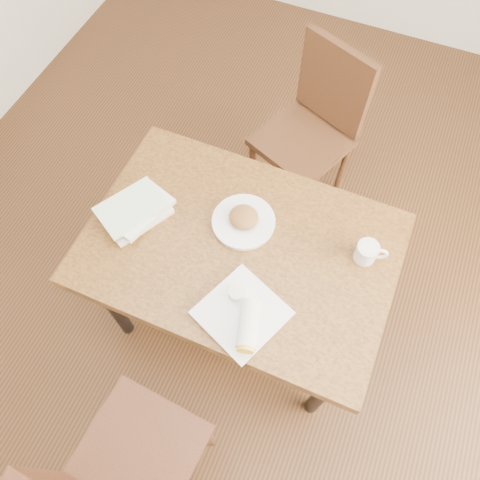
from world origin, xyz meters
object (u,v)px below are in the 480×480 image
at_px(chair_far, 314,123).
at_px(plate_burrito, 244,317).
at_px(chair_near, 122,475).
at_px(coffee_mug, 367,252).
at_px(table, 240,256).
at_px(plate_scone, 244,220).
at_px(book_stack, 135,211).

xyz_separation_m(chair_far, plate_burrito, (0.10, -1.17, 0.23)).
bearing_deg(chair_far, plate_burrito, -85.28).
bearing_deg(chair_near, coffee_mug, 62.79).
height_order(table, coffee_mug, coffee_mug).
bearing_deg(table, plate_scone, 105.01).
bearing_deg(chair_near, chair_far, 86.75).
relative_size(table, chair_far, 1.26).
relative_size(chair_near, plate_burrito, 2.68).
height_order(chair_far, plate_scone, chair_far).
bearing_deg(book_stack, coffee_mug, 11.00).
bearing_deg(chair_near, plate_burrito, 72.31).
bearing_deg(chair_near, table, 85.52).
bearing_deg(plate_scone, coffee_mug, 4.98).
bearing_deg(plate_burrito, chair_far, 94.72).
xyz_separation_m(plate_scone, book_stack, (-0.41, -0.13, 0.01)).
distance_m(table, chair_far, 0.91).
relative_size(table, chair_near, 1.26).
height_order(plate_burrito, book_stack, plate_burrito).
relative_size(coffee_mug, book_stack, 0.39).
bearing_deg(coffee_mug, chair_near, -117.21).
height_order(chair_far, book_stack, chair_far).
relative_size(table, plate_burrito, 3.38).
xyz_separation_m(chair_far, plate_scone, (-0.06, -0.80, 0.23)).
xyz_separation_m(table, plate_scone, (-0.03, 0.10, 0.11)).
relative_size(table, plate_scone, 4.75).
bearing_deg(chair_far, coffee_mug, -60.47).
distance_m(chair_far, plate_burrito, 1.19).
distance_m(chair_near, coffee_mug, 1.19).
bearing_deg(plate_scone, chair_near, -92.48).
xyz_separation_m(coffee_mug, plate_burrito, (-0.33, -0.41, -0.02)).
relative_size(chair_far, plate_scone, 3.77).
bearing_deg(plate_scone, plate_burrito, -67.19).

